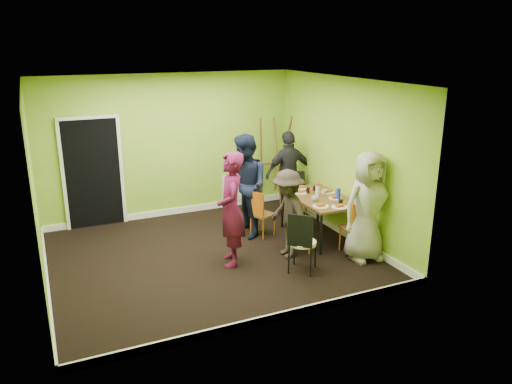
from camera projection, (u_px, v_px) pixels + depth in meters
ground at (211, 255)px, 8.19m from camera, size 5.00×5.00×0.00m
room_walls at (207, 198)px, 7.92m from camera, size 5.04×4.54×2.82m
dining_table at (320, 200)px, 8.77m from camera, size 0.90×1.50×0.75m
chair_left_far at (260, 211)px, 8.84m from camera, size 0.46×0.46×0.86m
chair_left_near at (294, 221)px, 8.23m from camera, size 0.50×0.50×0.94m
chair_back_end at (295, 185)px, 9.84m from camera, size 0.46×0.52×0.91m
chair_front_end at (357, 225)px, 8.07m from camera, size 0.41×0.41×0.93m
chair_bentwood at (302, 240)px, 7.45m from camera, size 0.53×0.53×0.96m
easel at (274, 161)px, 10.51m from camera, size 0.76×0.71×1.89m
plate_near_left at (301, 193)px, 8.98m from camera, size 0.23×0.23×0.01m
plate_near_right at (321, 206)px, 8.24m from camera, size 0.27×0.27×0.01m
plate_far_back at (301, 188)px, 9.24m from camera, size 0.22×0.22×0.01m
plate_far_front at (339, 207)px, 8.21m from camera, size 0.27×0.27×0.01m
plate_wall_back at (328, 192)px, 9.00m from camera, size 0.25×0.25×0.01m
plate_wall_front at (335, 198)px, 8.66m from camera, size 0.23×0.23×0.01m
thermos at (317, 191)px, 8.75m from camera, size 0.06×0.06×0.20m
blue_bottle at (338, 194)px, 8.58m from camera, size 0.08×0.08×0.20m
orange_bottle at (311, 191)px, 8.95m from camera, size 0.03×0.03×0.08m
glass_mid at (308, 190)px, 8.96m from camera, size 0.07×0.07×0.10m
glass_back at (315, 188)px, 9.10m from camera, size 0.06×0.06×0.09m
glass_front at (341, 202)px, 8.32m from camera, size 0.07×0.07×0.09m
cup_a at (315, 198)px, 8.52m from camera, size 0.12×0.12×0.09m
cup_b at (324, 192)px, 8.90m from camera, size 0.09×0.09×0.08m
person_standing at (231, 209)px, 7.65m from camera, size 0.60×0.75×1.80m
person_left_far at (245, 186)px, 8.77m from camera, size 0.75×0.93×1.84m
person_left_near at (288, 214)px, 7.99m from camera, size 0.54×0.94×1.45m
person_back_end at (289, 174)px, 9.89m from camera, size 0.99×0.41×1.70m
person_front_end at (368, 206)px, 7.83m from camera, size 0.88×0.58×1.77m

